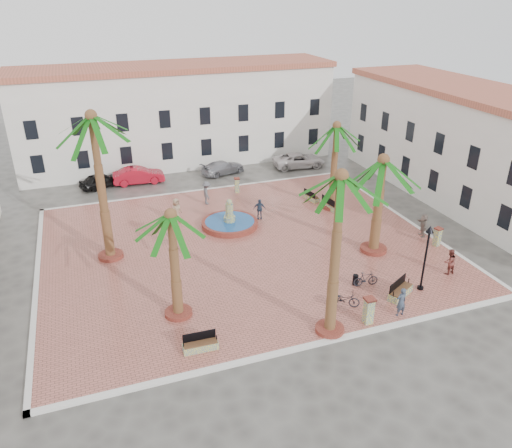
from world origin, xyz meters
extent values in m
plane|color=#56544F|center=(0.00, 0.00, 0.00)|extent=(120.00, 120.00, 0.00)
cube|color=#AF6052|center=(0.00, 0.00, 0.07)|extent=(26.00, 22.00, 0.15)
cube|color=silver|center=(0.00, 11.00, 0.08)|extent=(26.30, 0.30, 0.16)
cube|color=silver|center=(0.00, -11.00, 0.08)|extent=(26.30, 0.30, 0.16)
cube|color=silver|center=(13.00, 0.00, 0.08)|extent=(0.30, 22.30, 0.16)
cube|color=silver|center=(-13.00, 0.00, 0.08)|extent=(0.30, 22.30, 0.16)
cube|color=white|center=(0.00, 20.00, 4.50)|extent=(30.00, 7.00, 9.00)
cube|color=#B65D45|center=(0.00, 20.00, 9.25)|extent=(30.40, 7.40, 0.50)
cube|color=black|center=(-13.12, 16.52, 2.20)|extent=(1.00, 0.12, 1.60)
cube|color=black|center=(-9.38, 16.52, 2.20)|extent=(1.00, 0.12, 1.60)
cube|color=black|center=(-5.62, 16.52, 2.20)|extent=(1.00, 0.12, 1.60)
cube|color=black|center=(-1.88, 16.52, 2.20)|extent=(1.00, 0.12, 1.60)
cube|color=black|center=(1.88, 16.52, 2.20)|extent=(1.00, 0.12, 1.60)
cube|color=black|center=(5.62, 16.52, 2.20)|extent=(1.00, 0.12, 1.60)
cube|color=black|center=(9.38, 16.52, 2.20)|extent=(1.00, 0.12, 1.60)
cube|color=black|center=(13.12, 16.52, 2.20)|extent=(1.00, 0.12, 1.60)
cube|color=black|center=(-13.12, 16.52, 5.20)|extent=(1.00, 0.12, 1.60)
cube|color=black|center=(-9.38, 16.52, 5.20)|extent=(1.00, 0.12, 1.60)
cube|color=black|center=(-5.62, 16.52, 5.20)|extent=(1.00, 0.12, 1.60)
cube|color=black|center=(-1.88, 16.52, 5.20)|extent=(1.00, 0.12, 1.60)
cube|color=black|center=(1.88, 16.52, 5.20)|extent=(1.00, 0.12, 1.60)
cube|color=black|center=(5.62, 16.52, 5.20)|extent=(1.00, 0.12, 1.60)
cube|color=black|center=(9.38, 16.52, 5.20)|extent=(1.00, 0.12, 1.60)
cube|color=black|center=(13.12, 16.52, 5.20)|extent=(1.00, 0.12, 1.60)
cube|color=white|center=(20.00, 2.00, 4.25)|extent=(7.00, 26.00, 8.50)
cube|color=#B65D45|center=(20.00, 2.00, 8.75)|extent=(7.40, 26.40, 0.50)
cube|color=black|center=(16.54, -5.77, 2.20)|extent=(0.12, 1.00, 1.60)
cube|color=black|center=(16.54, -2.06, 2.20)|extent=(0.12, 1.00, 1.60)
cube|color=black|center=(16.54, 1.65, 2.20)|extent=(0.12, 1.00, 1.60)
cube|color=black|center=(16.54, 5.37, 2.20)|extent=(0.12, 1.00, 1.60)
cube|color=black|center=(16.54, 9.08, 2.20)|extent=(0.12, 1.00, 1.60)
cube|color=black|center=(16.54, 12.80, 2.20)|extent=(0.12, 1.00, 1.60)
cube|color=black|center=(16.54, -2.06, 5.20)|extent=(0.12, 1.00, 1.60)
cube|color=black|center=(16.54, 1.65, 5.20)|extent=(0.12, 1.00, 1.60)
cube|color=black|center=(16.54, 5.37, 5.20)|extent=(0.12, 1.00, 1.60)
cube|color=black|center=(16.54, 9.08, 5.20)|extent=(0.12, 1.00, 1.60)
cube|color=black|center=(16.54, 12.80, 5.20)|extent=(0.12, 1.00, 1.60)
cylinder|color=maroon|center=(0.10, 3.20, 0.35)|extent=(4.11, 4.11, 0.39)
cylinder|color=#194C8C|center=(0.10, 3.20, 0.52)|extent=(3.62, 3.62, 0.06)
cylinder|color=#8F9969|center=(0.10, 3.20, 0.54)|extent=(0.88, 0.88, 0.78)
cylinder|color=#8F9969|center=(0.10, 3.20, 1.32)|extent=(0.59, 0.59, 1.17)
sphere|color=#8F9969|center=(0.10, 3.20, 2.06)|extent=(0.43, 0.43, 0.43)
cylinder|color=maroon|center=(-8.53, 1.35, 0.27)|extent=(1.60, 1.60, 0.24)
cylinder|color=brown|center=(-8.53, 1.35, 4.89)|extent=(0.52, 0.52, 9.01)
sphere|color=brown|center=(-8.53, 1.35, 9.40)|extent=(0.70, 0.70, 0.70)
cylinder|color=maroon|center=(-5.69, -6.35, 0.26)|extent=(1.47, 1.47, 0.22)
cylinder|color=brown|center=(-5.69, -6.35, 3.20)|extent=(0.48, 0.48, 5.65)
sphere|color=brown|center=(-5.69, -6.35, 6.02)|extent=(0.64, 0.64, 0.64)
cylinder|color=maroon|center=(1.28, -10.34, 0.26)|extent=(1.48, 1.48, 0.22)
cylinder|color=brown|center=(1.28, -10.34, 4.46)|extent=(0.48, 0.48, 8.17)
sphere|color=brown|center=(1.28, -10.34, 8.54)|extent=(0.65, 0.65, 0.65)
cylinder|color=maroon|center=(7.99, -3.64, 0.28)|extent=(1.75, 1.75, 0.26)
cylinder|color=brown|center=(7.99, -3.64, 3.44)|extent=(0.57, 0.57, 6.06)
sphere|color=brown|center=(7.99, -3.64, 6.47)|extent=(0.77, 0.77, 0.77)
cylinder|color=maroon|center=(8.69, 3.72, 0.26)|extent=(1.49, 1.49, 0.22)
cylinder|color=brown|center=(8.69, 3.72, 3.58)|extent=(0.48, 0.48, 6.42)
sphere|color=brown|center=(8.69, 3.72, 6.79)|extent=(0.65, 0.65, 0.65)
cube|color=#8F9969|center=(-5.27, -9.58, 0.34)|extent=(1.73, 0.57, 0.38)
cube|color=#56351E|center=(-5.27, -9.58, 0.56)|extent=(1.63, 0.52, 0.06)
cube|color=black|center=(-5.27, -9.37, 0.82)|extent=(1.62, 0.10, 0.48)
cylinder|color=black|center=(-6.08, -9.55, 0.67)|extent=(0.05, 0.05, 0.29)
cylinder|color=black|center=(-4.46, -9.60, 0.67)|extent=(0.05, 0.05, 0.29)
cube|color=#8F9969|center=(6.51, -8.87, 0.36)|extent=(1.96, 1.43, 0.43)
cube|color=#56351E|center=(6.51, -8.87, 0.61)|extent=(1.84, 1.33, 0.06)
cube|color=black|center=(6.40, -8.66, 0.89)|extent=(1.62, 0.91, 0.53)
cylinder|color=black|center=(5.72, -9.30, 0.73)|extent=(0.05, 0.05, 0.32)
cylinder|color=black|center=(7.31, -8.44, 0.73)|extent=(0.05, 0.05, 0.32)
cube|color=#8F9969|center=(8.52, 3.52, 0.36)|extent=(0.83, 1.92, 0.41)
cube|color=#56351E|center=(8.52, 3.52, 0.59)|extent=(0.76, 1.81, 0.06)
cube|color=black|center=(8.29, 3.49, 0.87)|extent=(0.30, 1.74, 0.52)
cylinder|color=black|center=(8.64, 2.66, 0.72)|extent=(0.05, 0.05, 0.31)
cylinder|color=black|center=(8.39, 4.39, 0.72)|extent=(0.05, 0.05, 0.31)
cube|color=#8F9969|center=(7.87, 5.67, 0.33)|extent=(0.79, 1.66, 0.36)
cube|color=#56351E|center=(7.87, 5.67, 0.53)|extent=(0.73, 1.57, 0.05)
cube|color=black|center=(7.68, 5.64, 0.77)|extent=(0.33, 1.49, 0.44)
cylinder|color=black|center=(8.02, 4.93, 0.64)|extent=(0.05, 0.05, 0.27)
cylinder|color=black|center=(7.72, 6.42, 0.64)|extent=(0.05, 0.05, 0.27)
cylinder|color=black|center=(8.06, -8.63, 0.23)|extent=(0.36, 0.36, 0.16)
cylinder|color=black|center=(8.06, -8.63, 2.06)|extent=(0.12, 0.12, 3.62)
cone|color=black|center=(8.06, -8.63, 4.03)|extent=(0.44, 0.44, 0.40)
sphere|color=beige|center=(8.06, -8.63, 3.87)|extent=(0.24, 0.24, 0.24)
cylinder|color=black|center=(12.40, 2.58, 0.23)|extent=(0.34, 0.34, 0.15)
cylinder|color=black|center=(12.40, 2.58, 1.97)|extent=(0.11, 0.11, 3.44)
cone|color=black|center=(12.40, 2.58, 3.83)|extent=(0.42, 0.42, 0.38)
sphere|color=beige|center=(12.40, 2.58, 3.69)|extent=(0.23, 0.23, 0.23)
cube|color=#8F9969|center=(3.46, -10.40, 0.85)|extent=(0.44, 0.44, 1.41)
cube|color=maroon|center=(3.46, -10.40, 1.61)|extent=(0.56, 0.56, 0.11)
cube|color=#8F9969|center=(2.64, 9.40, 0.75)|extent=(0.42, 0.42, 1.19)
cube|color=maroon|center=(2.64, 9.40, 1.39)|extent=(0.53, 0.53, 0.09)
cube|color=#8F9969|center=(12.40, -4.44, 0.76)|extent=(0.45, 0.45, 1.22)
cube|color=maroon|center=(12.40, -4.44, 1.42)|extent=(0.57, 0.57, 0.09)
cylinder|color=black|center=(4.73, -6.92, 0.47)|extent=(0.33, 0.33, 0.63)
imported|color=#343E51|center=(5.42, -10.40, 0.99)|extent=(0.64, 0.44, 1.68)
imported|color=black|center=(2.99, -8.65, 0.61)|extent=(1.83, 1.38, 0.92)
imported|color=brown|center=(10.70, -7.72, 0.98)|extent=(0.85, 0.68, 1.65)
imported|color=black|center=(5.23, -7.23, 0.61)|extent=(1.56, 0.63, 0.91)
imported|color=#9A7E61|center=(-3.38, 5.29, 1.07)|extent=(1.07, 1.02, 1.84)
imported|color=#32445D|center=(2.61, 3.73, 0.93)|extent=(0.99, 0.63, 1.57)
imported|color=#515257|center=(-0.41, 7.81, 1.10)|extent=(0.78, 1.27, 1.91)
imported|color=slate|center=(12.40, -2.88, 0.99)|extent=(0.97, 1.63, 1.67)
imported|color=black|center=(-8.11, 14.94, 0.65)|extent=(4.12, 2.90, 1.30)
imported|color=#B61325|center=(-4.89, 14.81, 0.74)|extent=(4.59, 1.79, 1.49)
imported|color=#9B9CA3|center=(2.95, 14.72, 0.62)|extent=(4.57, 2.86, 1.24)
imported|color=silver|center=(10.51, 14.07, 0.71)|extent=(5.27, 2.80, 1.41)
camera|label=1|loc=(-9.22, -28.51, 16.00)|focal=35.00mm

